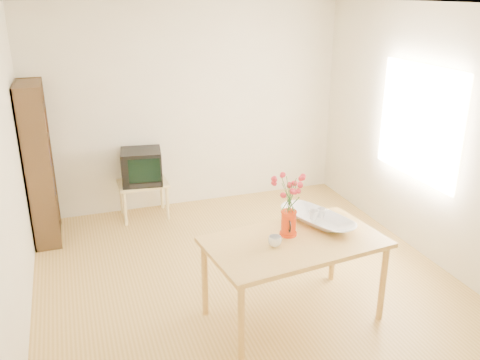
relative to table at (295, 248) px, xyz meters
name	(u,v)px	position (x,y,z in m)	size (l,w,h in m)	color
room	(254,159)	(-0.16, 0.57, 0.63)	(4.50, 4.50, 4.50)	#B0873E
table	(295,248)	(0.00, 0.00, 0.00)	(1.56, 1.01, 0.75)	gold
tv_stand	(143,188)	(-0.89, 2.54, -0.29)	(0.60, 0.45, 0.46)	#DEC37D
bookshelf	(40,169)	(-2.03, 2.32, 0.17)	(0.28, 0.70, 1.80)	#332111
pitcher	(288,224)	(-0.01, 0.11, 0.18)	(0.15, 0.22, 0.22)	red
flowers	(290,192)	(-0.01, 0.11, 0.47)	(0.25, 0.25, 0.36)	#F73A4A
mug	(275,241)	(-0.20, -0.04, 0.12)	(0.11, 0.11, 0.09)	white
bowl	(318,199)	(0.33, 0.24, 0.31)	(0.50, 0.50, 0.47)	white
teacup_a	(314,204)	(0.29, 0.24, 0.27)	(0.08, 0.08, 0.07)	white
teacup_b	(322,202)	(0.37, 0.26, 0.27)	(0.08, 0.08, 0.07)	white
television	(141,166)	(-0.89, 2.55, 0.00)	(0.54, 0.51, 0.42)	black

